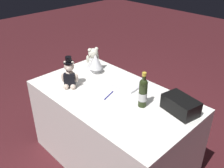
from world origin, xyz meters
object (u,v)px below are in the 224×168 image
signing_pen (109,95)px  gift_case_black (180,105)px  champagne_bottle (143,92)px  guestbook (130,83)px  teddy_bear_groom (70,75)px  teddy_bear_bride (94,61)px

signing_pen → gift_case_black: gift_case_black is taller
champagne_bottle → guestbook: 0.37m
champagne_bottle → teddy_bear_groom: bearing=-161.1°
teddy_bear_groom → teddy_bear_bride: size_ratio=1.16×
teddy_bear_groom → champagne_bottle: (0.65, 0.22, 0.01)m
gift_case_black → champagne_bottle: bearing=-150.3°
guestbook → teddy_bear_bride: bearing=-179.8°
teddy_bear_bride → gift_case_black: 0.99m
teddy_bear_bride → gift_case_black: (0.99, 0.01, -0.05)m
teddy_bear_bride → gift_case_black: size_ratio=0.83×
guestbook → signing_pen: bearing=-94.5°
teddy_bear_groom → gift_case_black: bearing=22.1°
teddy_bear_groom → signing_pen: bearing=21.3°
teddy_bear_groom → champagne_bottle: 0.69m
gift_case_black → teddy_bear_bride: bearing=-179.4°
gift_case_black → guestbook: gift_case_black is taller
teddy_bear_groom → guestbook: 0.55m
champagne_bottle → gift_case_black: champagne_bottle is taller
gift_case_black → guestbook: bearing=175.7°
signing_pen → gift_case_black: size_ratio=0.51×
teddy_bear_bride → teddy_bear_groom: bearing=-76.6°
teddy_bear_bride → champagne_bottle: 0.75m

